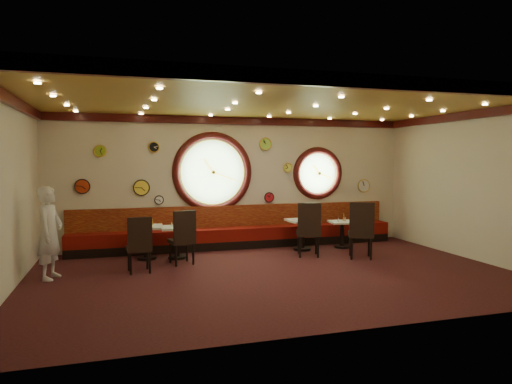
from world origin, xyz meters
The scene contains 49 objects.
floor centered at (0.00, 0.00, 0.00)m, with size 9.00×6.00×0.00m, color black.
ceiling centered at (0.00, 0.00, 3.20)m, with size 9.00×6.00×0.02m, color #B29232.
wall_back centered at (0.00, 3.00, 1.60)m, with size 9.00×0.02×3.20m, color beige.
wall_front centered at (0.00, -3.00, 1.60)m, with size 9.00×0.02×3.20m, color beige.
wall_left centered at (-4.50, 0.00, 1.60)m, with size 0.02×6.00×3.20m, color beige.
wall_right centered at (4.50, 0.00, 1.60)m, with size 0.02×6.00×3.20m, color beige.
molding_back centered at (0.00, 2.95, 3.11)m, with size 9.00×0.10×0.18m, color #370B0A.
molding_front centered at (0.00, -2.95, 3.11)m, with size 9.00×0.10×0.18m, color #370B0A.
molding_left centered at (-4.45, 0.00, 3.11)m, with size 0.10×6.00×0.18m, color #370B0A.
molding_right centered at (4.45, 0.00, 3.11)m, with size 0.10×6.00×0.18m, color #370B0A.
banquette_base centered at (0.00, 2.72, 0.10)m, with size 8.00×0.55×0.20m, color black.
banquette_seat centered at (0.00, 2.72, 0.35)m, with size 8.00×0.55×0.30m, color #5D0B08.
banquette_back centered at (0.00, 2.94, 0.75)m, with size 8.00×0.10×0.55m, color #60070D.
porthole_left_glass centered at (-0.60, 3.00, 1.85)m, with size 1.66×1.66×0.02m, color #98CC7A.
porthole_left_frame centered at (-0.60, 2.98, 1.85)m, with size 1.98×1.98×0.18m, color #370B0A.
porthole_left_ring centered at (-0.60, 2.95, 1.85)m, with size 1.61×1.61×0.03m, color gold.
porthole_right_glass centered at (2.20, 3.00, 1.80)m, with size 1.10×1.10×0.02m, color #98CC7A.
porthole_right_frame centered at (2.20, 2.98, 1.80)m, with size 1.38×1.38×0.18m, color #370B0A.
porthole_right_ring centered at (2.20, 2.95, 1.80)m, with size 1.09×1.09×0.03m, color gold.
wall_clock_0 centered at (-3.20, 2.96, 2.35)m, with size 0.26×0.26×0.03m, color #8AB323.
wall_clock_1 centered at (-2.00, 2.96, 2.45)m, with size 0.24×0.24×0.03m, color black.
wall_clock_2 centered at (-1.90, 2.96, 1.20)m, with size 0.20×0.20×0.03m, color white.
wall_clock_3 centered at (-2.30, 2.96, 1.50)m, with size 0.36×0.36×0.03m, color yellow.
wall_clock_4 centered at (0.75, 2.96, 2.55)m, with size 0.30×0.30×0.03m, color #96D743.
wall_clock_5 centered at (3.55, 2.96, 1.45)m, with size 0.34×0.34×0.03m, color silver.
wall_clock_6 centered at (0.85, 2.96, 1.20)m, with size 0.24×0.24×0.03m, color red.
wall_clock_7 centered at (-3.60, 2.96, 1.55)m, with size 0.32×0.32×0.03m, color #B52E12.
wall_clock_8 centered at (1.35, 2.96, 1.95)m, with size 0.22×0.22×0.03m, color #DCE44C.
table_a centered at (-2.26, 2.00, 0.46)m, with size 0.74×0.74×0.73m.
table_b centered at (-1.61, 1.90, 0.44)m, with size 0.70×0.70×0.70m.
table_c centered at (1.36, 1.99, 0.46)m, with size 0.70×0.70×0.73m.
table_d centered at (2.41, 1.97, 0.41)m, with size 0.68×0.68×0.66m.
chair_a centered at (-2.45, 0.78, 0.62)m, with size 0.49×0.49×0.67m.
chair_b centered at (-1.56, 1.25, 0.64)m, with size 0.56×0.56×0.70m.
chair_c centered at (1.20, 1.22, 0.69)m, with size 0.64×0.64×0.75m.
chair_d centered at (2.21, 0.70, 0.71)m, with size 0.69×0.69×0.77m.
condiment_a_salt centered at (-2.34, 2.08, 0.78)m, with size 0.04×0.04×0.10m, color #BABABF.
condiment_b_salt centered at (-1.71, 1.98, 0.74)m, with size 0.03×0.03×0.09m, color #BCBDC1.
condiment_c_salt centered at (1.31, 2.00, 0.78)m, with size 0.03×0.03×0.09m, color silver.
condiment_d_salt centered at (2.30, 1.97, 0.70)m, with size 0.03×0.03×0.09m, color silver.
condiment_a_pepper centered at (-2.23, 1.93, 0.78)m, with size 0.04×0.04×0.11m, color #B9B9BD.
condiment_b_pepper centered at (-1.60, 1.86, 0.75)m, with size 0.04×0.04×0.10m, color silver.
condiment_c_pepper centered at (1.39, 1.98, 0.79)m, with size 0.04×0.04×0.11m, color silver.
condiment_d_pepper centered at (2.47, 1.94, 0.71)m, with size 0.04×0.04×0.10m, color silver.
condiment_a_bottle centered at (-2.13, 2.09, 0.81)m, with size 0.05×0.05×0.16m, color gold.
condiment_b_bottle centered at (-1.52, 2.02, 0.78)m, with size 0.05×0.05×0.16m, color gold.
condiment_c_bottle centered at (1.49, 2.04, 0.82)m, with size 0.06×0.06×0.18m, color gold.
condiment_d_bottle centered at (2.50, 2.09, 0.74)m, with size 0.05×0.05×0.17m, color orange.
waiter centered at (-4.00, 0.82, 0.84)m, with size 0.61×0.40×1.68m, color silver.
Camera 1 is at (-2.76, -8.02, 2.14)m, focal length 32.00 mm.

